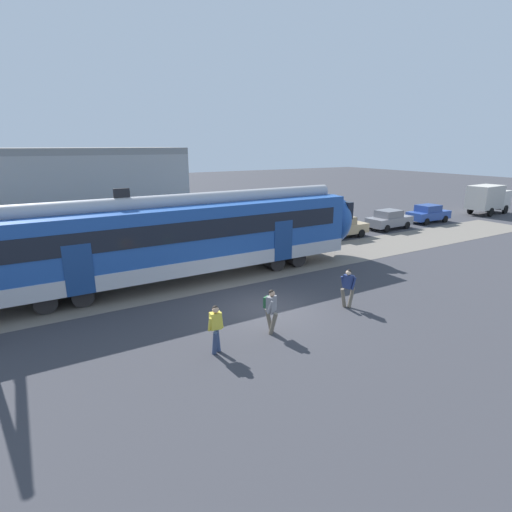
% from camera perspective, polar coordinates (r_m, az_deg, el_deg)
% --- Properties ---
extents(ground_plane, '(160.00, 160.00, 0.00)m').
position_cam_1_polar(ground_plane, '(16.64, 1.21, -7.67)').
color(ground_plane, '#38383D').
extents(pedestrian_yellow, '(0.57, 0.63, 1.67)m').
position_cam_1_polar(pedestrian_yellow, '(13.09, -5.82, -9.75)').
color(pedestrian_yellow, navy).
rests_on(pedestrian_yellow, ground).
extents(pedestrian_grey, '(0.51, 0.71, 1.67)m').
position_cam_1_polar(pedestrian_grey, '(14.33, 2.12, -7.35)').
color(pedestrian_grey, '#6B6051').
rests_on(pedestrian_grey, ground).
extents(pedestrian_navy, '(0.68, 0.54, 1.67)m').
position_cam_1_polar(pedestrian_navy, '(16.97, 13.05, -4.04)').
color(pedestrian_navy, '#6B6051').
rests_on(pedestrian_navy, ground).
extents(parked_car_tan, '(4.01, 1.77, 1.54)m').
position_cam_1_polar(parked_car_tan, '(29.89, 12.08, 4.10)').
color(parked_car_tan, tan).
rests_on(parked_car_tan, ground).
extents(parked_car_grey, '(4.08, 1.91, 1.54)m').
position_cam_1_polar(parked_car_grey, '(33.92, 18.50, 4.98)').
color(parked_car_grey, gray).
rests_on(parked_car_grey, ground).
extents(parked_car_blue, '(4.01, 1.79, 1.54)m').
position_cam_1_polar(parked_car_blue, '(38.10, 23.41, 5.59)').
color(parked_car_blue, '#284799').
rests_on(parked_car_blue, ground).
extents(box_truck, '(5.36, 2.36, 2.82)m').
position_cam_1_polar(box_truck, '(45.21, 30.27, 7.17)').
color(box_truck, beige).
rests_on(box_truck, ground).
extents(background_building, '(15.96, 5.00, 9.20)m').
position_cam_1_polar(background_building, '(27.27, -27.35, 6.79)').
color(background_building, gray).
rests_on(background_building, ground).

